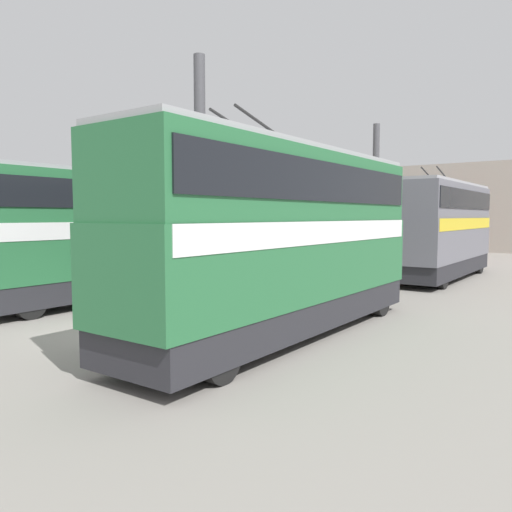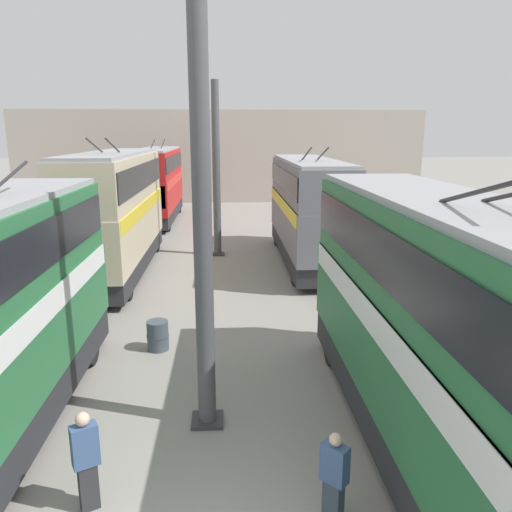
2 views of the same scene
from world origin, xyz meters
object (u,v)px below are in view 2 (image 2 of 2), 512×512
object	(u,v)px
person_by_left_row	(334,476)
oil_drum	(158,335)
bus_right_far	(157,180)
bus_left_near	(444,320)
bus_right_mid	(116,206)
bus_left_far	(308,205)
person_by_right_row	(86,458)

from	to	relation	value
person_by_left_row	oil_drum	world-z (taller)	person_by_left_row
bus_right_far	oil_drum	world-z (taller)	bus_right_far
bus_right_far	bus_left_near	bearing A→B (deg)	-162.34
bus_right_far	person_by_left_row	world-z (taller)	bus_right_far
bus_right_mid	oil_drum	world-z (taller)	bus_right_mid
bus_right_far	person_by_left_row	xyz separation A→B (m)	(-28.47, -6.41, -2.03)
bus_left_far	person_by_left_row	size ratio (longest dim) A/B	6.61
bus_right_mid	oil_drum	xyz separation A→B (m)	(-8.31, -2.76, -2.55)
bus_right_far	oil_drum	size ratio (longest dim) A/B	12.33
bus_left_near	bus_right_far	xyz separation A→B (m)	(27.04, 8.61, 0.02)
person_by_right_row	person_by_left_row	bearing A→B (deg)	-125.41
bus_right_mid	person_by_right_row	bearing A→B (deg)	-170.44
bus_right_far	person_by_right_row	distance (m)	28.12
bus_right_far	person_by_right_row	size ratio (longest dim) A/B	6.00
bus_left_near	person_by_left_row	distance (m)	3.30
bus_left_near	oil_drum	world-z (taller)	bus_left_near
bus_right_mid	person_by_left_row	xyz separation A→B (m)	(-15.05, -6.41, -2.15)
bus_right_far	person_by_right_row	xyz separation A→B (m)	(-27.95, -2.45, -1.91)
bus_left_far	person_by_left_row	xyz separation A→B (m)	(-16.36, 2.20, -1.96)
bus_left_near	oil_drum	distance (m)	8.26
bus_left_near	bus_right_far	size ratio (longest dim) A/B	1.05
person_by_left_row	oil_drum	size ratio (longest dim) A/B	1.84
bus_right_far	oil_drum	xyz separation A→B (m)	(-21.72, -2.76, -2.42)
oil_drum	bus_left_near	bearing A→B (deg)	-132.30
bus_left_near	person_by_right_row	bearing A→B (deg)	98.39
oil_drum	bus_left_far	bearing A→B (deg)	-31.30
bus_right_far	person_by_left_row	bearing A→B (deg)	-167.32
bus_left_far	oil_drum	world-z (taller)	bus_left_far
bus_right_far	bus_left_far	bearing A→B (deg)	-144.60
bus_right_mid	person_by_left_row	size ratio (longest dim) A/B	6.84
person_by_left_row	bus_left_near	bearing A→B (deg)	-12.60
person_by_left_row	person_by_right_row	xyz separation A→B (m)	(0.52, 3.96, 0.11)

